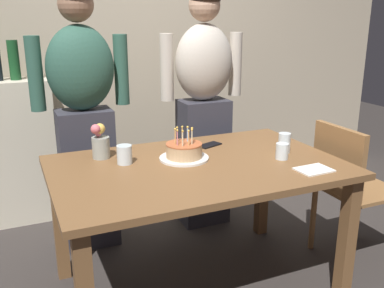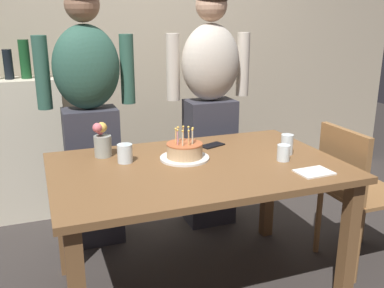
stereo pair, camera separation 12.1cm
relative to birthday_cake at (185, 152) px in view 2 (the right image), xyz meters
The scene contains 14 objects.
ground_plane 0.79m from the birthday_cake, 72.02° to the right, with size 10.00×10.00×0.00m, color #332D2B.
back_wall 1.54m from the birthday_cake, 88.68° to the left, with size 5.20×0.10×2.60m, color tan.
dining_table 0.18m from the birthday_cake, 72.02° to the right, with size 1.50×0.96×0.74m.
birthday_cake is the anchor object (origin of this frame).
water_glass_near 0.58m from the birthday_cake, 11.66° to the right, with size 0.07×0.07×0.11m, color silver.
water_glass_far 0.53m from the birthday_cake, 23.08° to the right, with size 0.07×0.07×0.09m, color silver.
water_glass_side 0.32m from the birthday_cake, 169.40° to the left, with size 0.08×0.08×0.10m, color silver.
cell_phone 0.30m from the birthday_cake, 36.02° to the left, with size 0.14×0.07×0.01m, color black.
napkin_stack 0.68m from the birthday_cake, 38.87° to the right, with size 0.17×0.13×0.01m, color white.
flower_vase 0.46m from the birthday_cake, 153.73° to the left, with size 0.10×0.10×0.20m.
person_man_bearded 0.77m from the birthday_cake, 122.63° to the left, with size 0.61×0.27×1.66m.
person_woman_cardigan 0.77m from the birthday_cake, 57.03° to the left, with size 0.61×0.27×1.66m.
dining_chair 1.05m from the birthday_cake, 11.25° to the right, with size 0.42×0.42×0.87m.
shelf_cabinet 1.53m from the birthday_cake, 125.63° to the left, with size 0.67×0.30×1.33m.
Camera 2 is at (-0.76, -1.98, 1.48)m, focal length 40.20 mm.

